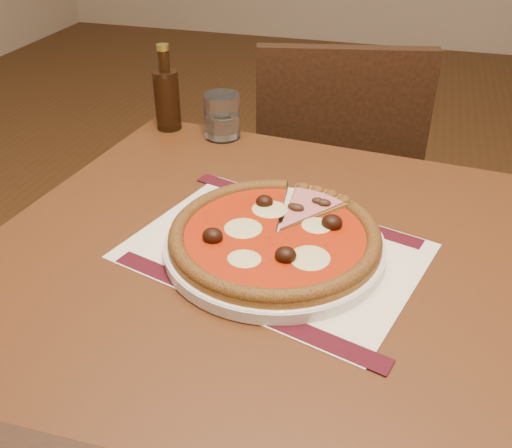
% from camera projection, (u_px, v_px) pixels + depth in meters
% --- Properties ---
extents(table, '(0.87, 0.87, 0.75)m').
position_uv_depth(table, '(253.00, 299.00, 0.92)').
color(table, '#563014').
rests_on(table, ground).
extents(chair_far, '(0.50, 0.50, 0.89)m').
position_uv_depth(chair_far, '(334.00, 174.00, 1.59)').
color(chair_far, black).
rests_on(chair_far, ground).
extents(placemat, '(0.48, 0.40, 0.00)m').
position_uv_depth(placemat, '(274.00, 251.00, 0.86)').
color(placemat, white).
rests_on(placemat, table).
extents(plate, '(0.33, 0.33, 0.02)m').
position_uv_depth(plate, '(274.00, 246.00, 0.85)').
color(plate, white).
rests_on(plate, placemat).
extents(pizza, '(0.31, 0.31, 0.04)m').
position_uv_depth(pizza, '(275.00, 235.00, 0.84)').
color(pizza, '#A16F27').
rests_on(pizza, plate).
extents(ham_slice, '(0.10, 0.15, 0.02)m').
position_uv_depth(ham_slice, '(317.00, 211.00, 0.90)').
color(ham_slice, '#A16F27').
rests_on(ham_slice, plate).
extents(water_glass, '(0.10, 0.10, 0.09)m').
position_uv_depth(water_glass, '(222.00, 116.00, 1.19)').
color(water_glass, white).
rests_on(water_glass, table).
extents(bottle, '(0.05, 0.05, 0.18)m').
position_uv_depth(bottle, '(167.00, 97.00, 1.21)').
color(bottle, '#331C0C').
rests_on(bottle, table).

